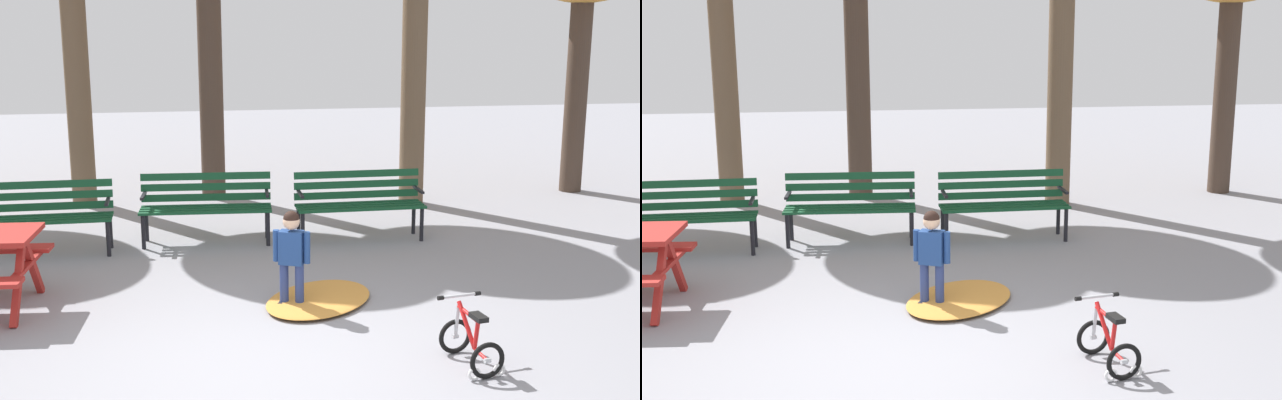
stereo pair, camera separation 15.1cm
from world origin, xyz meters
TOP-DOWN VIEW (x-y plane):
  - ground at (0.00, 0.00)m, footprint 36.00×36.00m
  - park_bench_far_left at (-2.24, 3.58)m, footprint 1.61×0.48m
  - park_bench_left at (-0.34, 3.79)m, footprint 1.62×0.55m
  - park_bench_right at (1.56, 3.65)m, footprint 1.61×0.47m
  - child_standing at (0.41, 1.30)m, footprint 0.34×0.24m
  - kids_bicycle at (1.67, -0.26)m, footprint 0.44×0.60m
  - leaf_pile at (0.69, 1.40)m, footprint 1.52×1.54m

SIDE VIEW (x-z plane):
  - ground at x=0.00m, z-range 0.00..0.00m
  - leaf_pile at x=0.69m, z-range 0.00..0.07m
  - kids_bicycle at x=1.67m, z-range -0.07..0.47m
  - park_bench_far_left at x=-2.24m, z-range 0.08..0.94m
  - park_bench_left at x=-0.34m, z-range 0.08..0.94m
  - park_bench_right at x=1.56m, z-range 0.08..0.94m
  - child_standing at x=0.41m, z-range 0.08..1.04m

